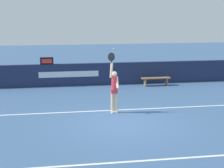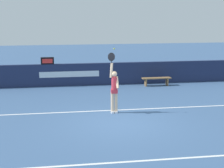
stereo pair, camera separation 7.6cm
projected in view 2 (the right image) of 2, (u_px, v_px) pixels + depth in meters
The scene contains 7 objects.
ground_plane at pixel (121, 123), 13.19m from camera, with size 60.00×60.00×0.00m, color #3D5D87.
court_lines at pixel (126, 130), 12.40m from camera, with size 11.81×5.22×0.00m.
back_wall at pixel (99, 74), 19.72m from camera, with size 16.60×0.22×1.22m.
speed_display at pixel (47, 61), 19.14m from camera, with size 0.69×0.21×0.37m.
tennis_player at pixel (114, 88), 14.30m from camera, with size 0.42×0.39×2.44m.
tennis_ball at pixel (114, 49), 13.94m from camera, with size 0.06×0.06×0.06m.
courtside_bench_near at pixel (156, 79), 19.55m from camera, with size 1.60×0.38×0.45m.
Camera 2 is at (-2.29, -12.41, 4.11)m, focal length 57.64 mm.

